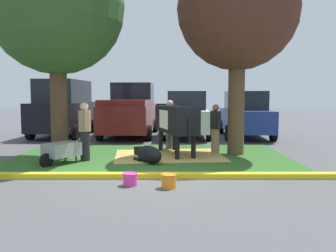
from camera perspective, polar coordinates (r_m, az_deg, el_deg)
The scene contains 18 objects.
ground_plane at distance 8.51m, azimuth -2.41°, elevation -7.62°, with size 80.00×80.00×0.00m, color #4C4C4F.
grass_island at distance 10.71m, azimuth -2.89°, elevation -4.96°, with size 8.16×5.08×0.02m, color #2D5B23.
curb_yellow at distance 8.06m, azimuth -3.81°, elevation -7.91°, with size 9.36×0.24×0.12m, color yellow.
hay_bedding at distance 10.84m, azimuth 0.00°, elevation -4.75°, with size 3.20×2.40×0.04m, color tan.
shade_tree_left at distance 10.99m, azimuth -17.50°, elevation 17.66°, with size 3.82×3.82×6.26m.
shade_tree_right at distance 11.48m, azimuth 10.94°, elevation 17.63°, with size 3.66×3.66×6.26m.
cow_holstein at distance 11.01m, azimuth 0.98°, elevation 1.03°, with size 1.34×3.06×1.55m.
calf_lying at distance 9.78m, azimuth -3.27°, elevation -4.55°, with size 0.98×1.28×0.48m.
person_handler at distance 10.22m, azimuth -13.27°, elevation -0.58°, with size 0.34×0.51×1.65m.
person_visitor_near at distance 12.13m, azimuth 0.16°, elevation 0.50°, with size 0.53×0.34×1.69m.
person_visitor_far at distance 11.31m, azimuth 7.46°, elevation -0.24°, with size 0.34×0.51×1.57m.
wheelbarrow at distance 9.98m, azimuth -16.82°, elevation -3.71°, with size 1.21×1.49×0.63m.
bucket_pink at distance 7.45m, azimuth -6.19°, elevation -8.40°, with size 0.31×0.31×0.26m.
bucket_orange at distance 7.21m, azimuth 0.00°, elevation -8.70°, with size 0.32×0.32×0.29m.
suv_black at distance 16.85m, azimuth -16.33°, elevation 2.78°, with size 2.29×4.68×2.52m.
pickup_truck_maroon at distance 16.35m, azimuth -6.11°, elevation 2.35°, with size 2.41×5.49×2.42m.
hatchback_white at distance 15.88m, azimuth 2.86°, elevation 1.82°, with size 2.18×4.48×2.02m.
sedan_blue at distance 16.11m, azimuth 12.06°, elevation 1.77°, with size 2.18×4.48×2.02m.
Camera 1 is at (0.34, -8.30, 1.86)m, focal length 38.21 mm.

